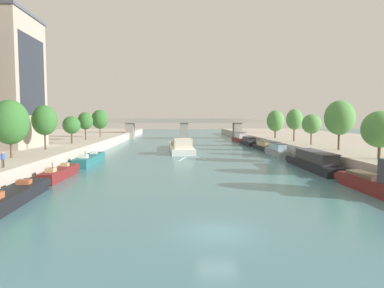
# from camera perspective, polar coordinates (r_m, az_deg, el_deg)

# --- Properties ---
(ground_plane) EXTENTS (400.00, 400.00, 0.00)m
(ground_plane) POSITION_cam_1_polar(r_m,az_deg,el_deg) (22.34, 4.23, -14.51)
(ground_plane) COLOR teal
(quay_left) EXTENTS (36.00, 170.00, 2.23)m
(quay_left) POSITION_cam_1_polar(r_m,az_deg,el_deg) (83.55, -26.72, -0.28)
(quay_left) COLOR #B7AD9E
(quay_left) RESTS_ON ground
(quay_right) EXTENTS (36.00, 170.00, 2.23)m
(quay_right) POSITION_cam_1_polar(r_m,az_deg,el_deg) (85.75, 24.68, -0.11)
(quay_right) COLOR #B7AD9E
(quay_right) RESTS_ON ground
(barge_midriver) EXTENTS (5.78, 24.17, 3.14)m
(barge_midriver) POSITION_cam_1_polar(r_m,az_deg,el_deg) (74.63, -1.89, -0.46)
(barge_midriver) COLOR silver
(barge_midriver) RESTS_ON ground
(wake_behind_barge) EXTENTS (5.59, 6.03, 0.03)m
(wake_behind_barge) POSITION_cam_1_polar(r_m,az_deg,el_deg) (60.09, 0.01, -2.52)
(wake_behind_barge) COLOR silver
(wake_behind_barge) RESTS_ON ground
(moored_boat_left_second) EXTENTS (2.81, 12.52, 2.28)m
(moored_boat_left_second) POSITION_cam_1_polar(r_m,az_deg,el_deg) (33.00, -27.78, -7.68)
(moored_boat_left_second) COLOR black
(moored_boat_left_second) RESTS_ON ground
(moored_boat_left_downstream) EXTENTS (1.85, 10.30, 2.31)m
(moored_boat_left_downstream) POSITION_cam_1_polar(r_m,az_deg,el_deg) (43.92, -21.28, -4.55)
(moored_boat_left_downstream) COLOR maroon
(moored_boat_left_downstream) RESTS_ON ground
(moored_boat_left_far) EXTENTS (2.27, 13.41, 2.41)m
(moored_boat_left_far) POSITION_cam_1_polar(r_m,az_deg,el_deg) (56.67, -16.76, -2.44)
(moored_boat_left_far) COLOR #23666B
(moored_boat_left_far) RESTS_ON ground
(moored_boat_right_near) EXTENTS (2.12, 10.40, 3.58)m
(moored_boat_right_near) POSITION_cam_1_polar(r_m,az_deg,el_deg) (37.55, 27.98, -5.60)
(moored_boat_right_near) COLOR maroon
(moored_boat_right_near) RESTS_ON ground
(moored_boat_right_gap_after) EXTENTS (3.08, 16.81, 2.66)m
(moored_boat_right_gap_after) POSITION_cam_1_polar(r_m,az_deg,el_deg) (50.95, 19.74, -2.78)
(moored_boat_right_gap_after) COLOR black
(moored_boat_right_gap_after) RESTS_ON ground
(moored_boat_right_second) EXTENTS (1.97, 10.67, 2.58)m
(moored_boat_right_second) POSITION_cam_1_polar(r_m,az_deg,el_deg) (66.81, 14.02, -1.03)
(moored_boat_right_second) COLOR gray
(moored_boat_right_second) RESTS_ON ground
(moored_boat_right_downstream) EXTENTS (2.42, 11.38, 2.20)m
(moored_boat_right_downstream) POSITION_cam_1_polar(r_m,az_deg,el_deg) (78.26, 11.91, -0.34)
(moored_boat_right_downstream) COLOR black
(moored_boat_right_downstream) RESTS_ON ground
(moored_boat_right_lone) EXTENTS (2.61, 11.11, 2.30)m
(moored_boat_right_lone) POSITION_cam_1_polar(r_m,az_deg,el_deg) (90.96, 9.44, 0.37)
(moored_boat_right_lone) COLOR black
(moored_boat_right_lone) RESTS_ON ground
(moored_boat_right_far) EXTENTS (2.59, 12.97, 2.90)m
(moored_boat_right_far) POSITION_cam_1_polar(r_m,az_deg,el_deg) (105.09, 7.97, 1.05)
(moored_boat_right_far) COLOR maroon
(moored_boat_right_far) RESTS_ON ground
(tree_left_third) EXTENTS (4.57, 4.57, 7.27)m
(tree_left_third) POSITION_cam_1_polar(r_m,az_deg,el_deg) (48.00, -28.23, 3.24)
(tree_left_third) COLOR brown
(tree_left_third) RESTS_ON quay_left
(tree_left_second) EXTENTS (3.86, 3.86, 6.99)m
(tree_left_second) POSITION_cam_1_polar(r_m,az_deg,el_deg) (58.34, -23.50, 3.66)
(tree_left_second) COLOR brown
(tree_left_second) RESTS_ON quay_left
(tree_left_past_mid) EXTENTS (3.40, 3.40, 5.35)m
(tree_left_past_mid) POSITION_cam_1_polar(r_m,az_deg,el_deg) (70.80, -19.57, 3.01)
(tree_left_past_mid) COLOR brown
(tree_left_past_mid) RESTS_ON quay_left
(tree_left_far) EXTENTS (3.39, 3.39, 6.32)m
(tree_left_far) POSITION_cam_1_polar(r_m,az_deg,el_deg) (81.48, -17.47, 3.71)
(tree_left_far) COLOR brown
(tree_left_far) RESTS_ON quay_left
(tree_left_distant) EXTENTS (4.30, 4.30, 7.17)m
(tree_left_distant) POSITION_cam_1_polar(r_m,az_deg,el_deg) (93.25, -15.21, 4.02)
(tree_left_distant) COLOR brown
(tree_left_distant) RESTS_ON quay_left
(tree_right_end_of_row) EXTENTS (4.36, 4.36, 5.87)m
(tree_right_end_of_row) POSITION_cam_1_polar(r_m,az_deg,el_deg) (47.18, 29.02, 2.17)
(tree_right_end_of_row) COLOR brown
(tree_right_end_of_row) RESTS_ON quay_right
(tree_right_second) EXTENTS (4.61, 4.61, 7.73)m
(tree_right_second) POSITION_cam_1_polar(r_m,az_deg,el_deg) (57.81, 23.52, 4.06)
(tree_right_second) COLOR brown
(tree_right_second) RESTS_ON quay_right
(tree_right_nearest) EXTENTS (3.51, 3.51, 5.70)m
(tree_right_nearest) POSITION_cam_1_polar(r_m,az_deg,el_deg) (67.45, 19.41, 3.18)
(tree_right_nearest) COLOR brown
(tree_right_nearest) RESTS_ON quay_right
(tree_right_distant) EXTENTS (3.47, 3.47, 6.93)m
(tree_right_distant) POSITION_cam_1_polar(r_m,az_deg,el_deg) (76.37, 16.80, 3.96)
(tree_right_distant) COLOR brown
(tree_right_distant) RESTS_ON quay_right
(tree_right_by_lamp) EXTENTS (4.29, 4.29, 6.92)m
(tree_right_by_lamp) POSITION_cam_1_polar(r_m,az_deg,el_deg) (87.64, 13.82, 3.79)
(tree_right_by_lamp) COLOR brown
(tree_right_by_lamp) RESTS_ON quay_right
(bridge_far) EXTENTS (61.45, 4.40, 7.07)m
(bridge_far) POSITION_cam_1_polar(r_m,az_deg,el_deg) (118.44, -1.35, 3.06)
(bridge_far) COLOR gray
(bridge_far) RESTS_ON ground
(person_on_quay) EXTENTS (0.29, 0.51, 1.62)m
(person_on_quay) POSITION_cam_1_polar(r_m,az_deg,el_deg) (39.06, -29.15, -2.15)
(person_on_quay) COLOR #473D33
(person_on_quay) RESTS_ON quay_left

